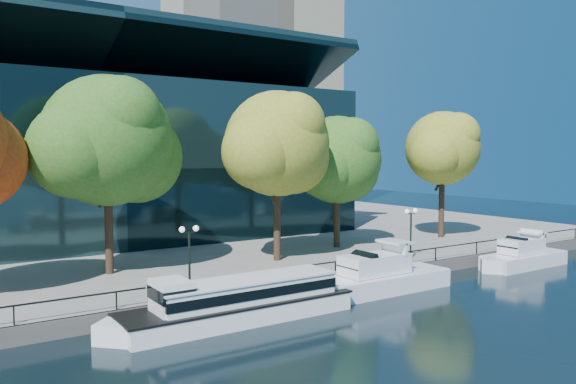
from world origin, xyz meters
TOP-DOWN VIEW (x-y plane):
  - ground at (0.00, 0.00)m, footprint 160.00×160.00m
  - promenade at (0.00, 36.38)m, footprint 90.00×67.08m
  - railing at (0.00, 3.25)m, footprint 88.20×0.08m
  - convention_building at (-4.00, 31.79)m, footprint 50.00×24.57m
  - office_tower at (28.00, 55.00)m, footprint 22.50×22.50m
  - tour_boat at (-4.25, 0.63)m, footprint 14.87×3.32m
  - cruiser_near at (6.72, 1.13)m, footprint 11.71×3.02m
  - cruiser_far at (22.40, 0.69)m, footprint 9.38×2.60m
  - tree_2 at (-7.52, 12.40)m, footprint 11.25×9.22m
  - tree_3 at (4.82, 10.07)m, footprint 10.20×8.36m
  - tree_4 at (12.57, 12.32)m, footprint 9.69×7.95m
  - tree_5 at (24.94, 11.18)m, footprint 9.11×7.47m
  - lamp_1 at (-5.21, 4.50)m, footprint 1.26×0.36m
  - lamp_2 at (13.53, 4.50)m, footprint 1.26×0.36m

SIDE VIEW (x-z plane):
  - ground at x=0.00m, z-range 0.00..0.00m
  - promenade at x=0.00m, z-range 0.00..1.00m
  - cruiser_far at x=22.40m, z-range -0.56..2.50m
  - cruiser_near at x=6.72m, z-range -0.64..2.75m
  - tour_boat at x=-4.25m, z-range -0.21..2.61m
  - railing at x=0.00m, z-range 1.44..2.43m
  - lamp_1 at x=-5.21m, z-range 1.97..6.00m
  - lamp_2 at x=13.53m, z-range 1.97..6.00m
  - convention_building at x=-4.00m, z-range -2.21..19.22m
  - tree_4 at x=12.57m, z-range 2.78..14.44m
  - tree_5 at x=24.94m, z-range 3.44..15.94m
  - tree_3 at x=4.82m, z-range 3.33..16.51m
  - tree_2 at x=-7.52m, z-range 3.16..16.88m
  - office_tower at x=28.00m, z-range 0.07..65.97m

